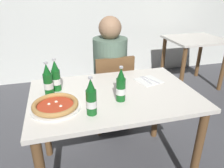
{
  "coord_description": "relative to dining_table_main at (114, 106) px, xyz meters",
  "views": [
    {
      "loc": [
        -0.38,
        -1.36,
        1.47
      ],
      "look_at": [
        0.0,
        0.05,
        0.8
      ],
      "focal_mm": 34.65,
      "sensor_mm": 36.0,
      "label": 1
    }
  ],
  "objects": [
    {
      "name": "pizza_margherita_near",
      "position": [
        -0.42,
        -0.11,
        0.13
      ],
      "size": [
        0.32,
        0.32,
        0.04
      ],
      "color": "white",
      "rests_on": "dining_table_main"
    },
    {
      "name": "beer_bottle_left",
      "position": [
        0.02,
        -0.12,
        0.22
      ],
      "size": [
        0.07,
        0.07,
        0.25
      ],
      "color": "#14591E",
      "rests_on": "dining_table_main"
    },
    {
      "name": "chair_behind_table",
      "position": [
        0.15,
        0.61,
        -0.15
      ],
      "size": [
        0.42,
        0.42,
        0.85
      ],
      "rotation": [
        0.0,
        0.0,
        3.19
      ],
      "color": "brown",
      "rests_on": "ground_plane"
    },
    {
      "name": "beer_bottle_right",
      "position": [
        -0.2,
        -0.24,
        0.22
      ],
      "size": [
        0.07,
        0.07,
        0.25
      ],
      "color": "#14591E",
      "rests_on": "dining_table_main"
    },
    {
      "name": "napkin_with_cutlery",
      "position": [
        0.34,
        0.14,
        0.12
      ],
      "size": [
        0.22,
        0.22,
        0.01
      ],
      "color": "white",
      "rests_on": "dining_table_main"
    },
    {
      "name": "diner_seated",
      "position": [
        0.14,
        0.66,
        -0.05
      ],
      "size": [
        0.34,
        0.34,
        1.21
      ],
      "color": "#2D3342",
      "rests_on": "ground_plane"
    },
    {
      "name": "dining_table_background",
      "position": [
        1.64,
        1.4,
        -0.04
      ],
      "size": [
        0.8,
        0.7,
        0.75
      ],
      "color": "silver",
      "rests_on": "ground_plane"
    },
    {
      "name": "beer_bottle_center",
      "position": [
        -0.4,
        0.16,
        0.22
      ],
      "size": [
        0.07,
        0.07,
        0.25
      ],
      "color": "#14591E",
      "rests_on": "dining_table_main"
    },
    {
      "name": "beer_bottle_extra",
      "position": [
        -0.45,
        0.1,
        0.22
      ],
      "size": [
        0.07,
        0.07,
        0.25
      ],
      "color": "#14591E",
      "rests_on": "dining_table_main"
    },
    {
      "name": "dining_table_main",
      "position": [
        0.0,
        0.0,
        0.0
      ],
      "size": [
        1.2,
        0.8,
        0.75
      ],
      "color": "silver",
      "rests_on": "ground_plane"
    }
  ]
}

